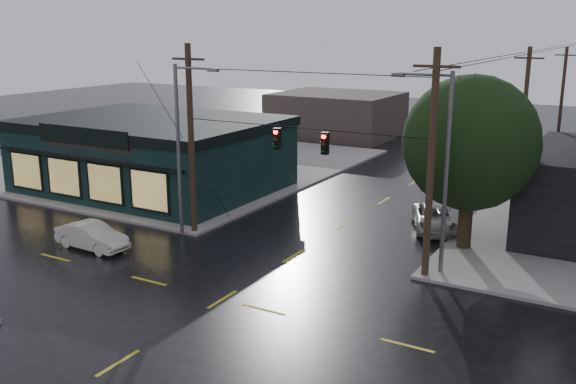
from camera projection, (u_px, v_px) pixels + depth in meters
The scene contains 14 objects.
ground_plane at pixel (222, 299), 26.52m from camera, with size 160.00×160.00×0.00m, color black.
sidewalk_nw at pixel (166, 163), 52.94m from camera, with size 28.00×28.00×0.15m, color gray.
pizza_shop at pixel (153, 153), 43.99m from camera, with size 16.30×12.34×4.90m.
corner_tree at pixel (471, 143), 31.13m from camera, with size 6.64×6.64×8.66m.
utility_pole_nw at pixel (195, 233), 35.11m from camera, with size 2.00×0.32×10.15m, color #342317, non-canonical shape.
utility_pole_ne at pixel (425, 277), 28.85m from camera, with size 2.00×0.32×10.15m, color #342317, non-canonical shape.
utility_pole_far_a at pixel (518, 181), 46.91m from camera, with size 2.00×0.32×9.65m, color #342317, non-canonical shape.
utility_pole_far_b at pixel (557, 141), 63.72m from camera, with size 2.00×0.32×9.15m, color #342317, non-canonical shape.
span_signal_assembly at pixel (301, 140), 30.52m from camera, with size 13.00×0.48×1.23m.
streetlight_nw at pixel (182, 236), 34.67m from camera, with size 5.40×0.30×9.15m, color slate, non-canonical shape.
streetlight_ne at pixel (440, 274), 29.19m from camera, with size 5.40×0.30×9.15m, color slate, non-canonical shape.
bg_building_west at pixel (337, 114), 66.33m from camera, with size 12.00×10.00×4.40m, color #40362E.
sedan_cream at pixel (92, 236), 32.43m from camera, with size 1.42×4.06×1.34m, color beige.
suv_silver at pixel (434, 218), 35.52m from camera, with size 2.19×4.76×1.32m, color #98968C.
Camera 1 is at (14.59, -19.97, 10.90)m, focal length 40.00 mm.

